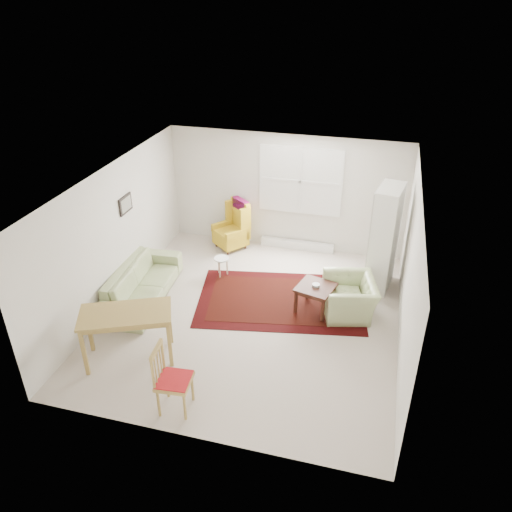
% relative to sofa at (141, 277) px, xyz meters
% --- Properties ---
extents(room, '(5.04, 5.54, 2.51)m').
position_rel_sofa_xyz_m(room, '(2.12, 0.16, 0.82)').
color(room, beige).
rests_on(room, ground).
extents(rug, '(3.30, 2.44, 0.03)m').
position_rel_sofa_xyz_m(rug, '(2.48, 0.55, -0.42)').
color(rug, black).
rests_on(rug, ground).
extents(sofa, '(1.00, 2.21, 0.87)m').
position_rel_sofa_xyz_m(sofa, '(0.00, 0.00, 0.00)').
color(sofa, '#98A66F').
rests_on(sofa, ground).
extents(armchair, '(1.08, 1.17, 0.77)m').
position_rel_sofa_xyz_m(armchair, '(3.72, 0.51, -0.05)').
color(armchair, '#98A66F').
rests_on(armchair, ground).
extents(wingback_chair, '(0.90, 0.90, 1.08)m').
position_rel_sofa_xyz_m(wingback_chair, '(0.98, 2.29, 0.10)').
color(wingback_chair, gold).
rests_on(wingback_chair, ground).
extents(coffee_table, '(0.74, 0.74, 0.50)m').
position_rel_sofa_xyz_m(coffee_table, '(3.13, 0.43, -0.19)').
color(coffee_table, '#3E1C13').
rests_on(coffee_table, ground).
extents(stool, '(0.39, 0.39, 0.40)m').
position_rel_sofa_xyz_m(stool, '(1.16, 1.12, -0.24)').
color(stool, white).
rests_on(stool, ground).
extents(cabinet, '(0.55, 0.87, 2.01)m').
position_rel_sofa_xyz_m(cabinet, '(4.20, 1.56, 0.57)').
color(cabinet, white).
rests_on(cabinet, ground).
extents(desk, '(1.51, 1.17, 0.86)m').
position_rel_sofa_xyz_m(desk, '(0.57, -1.59, -0.01)').
color(desk, '#A68943').
rests_on(desk, ground).
extents(desk_chair, '(0.49, 0.49, 1.03)m').
position_rel_sofa_xyz_m(desk_chair, '(1.66, -2.38, 0.08)').
color(desk_chair, '#A68943').
rests_on(desk_chair, ground).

